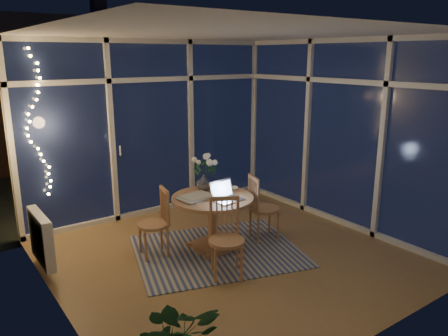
{
  "coord_description": "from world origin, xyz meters",
  "views": [
    {
      "loc": [
        -2.89,
        -3.93,
        2.37
      ],
      "look_at": [
        0.09,
        0.25,
        1.04
      ],
      "focal_mm": 35.0,
      "sensor_mm": 36.0,
      "label": 1
    }
  ],
  "objects_px": {
    "dining_table": "(213,223)",
    "flower_vase": "(204,182)",
    "laptop": "(228,191)",
    "chair_right": "(264,207)",
    "chair_front": "(227,239)",
    "chair_left": "(153,223)"
  },
  "relations": [
    {
      "from": "dining_table",
      "to": "flower_vase",
      "type": "bearing_deg",
      "value": 77.8
    },
    {
      "from": "laptop",
      "to": "flower_vase",
      "type": "height_order",
      "value": "laptop"
    },
    {
      "from": "chair_right",
      "to": "laptop",
      "type": "distance_m",
      "value": 0.76
    },
    {
      "from": "chair_right",
      "to": "dining_table",
      "type": "bearing_deg",
      "value": 96.43
    },
    {
      "from": "chair_right",
      "to": "chair_front",
      "type": "distance_m",
      "value": 1.15
    },
    {
      "from": "dining_table",
      "to": "chair_front",
      "type": "distance_m",
      "value": 0.75
    },
    {
      "from": "chair_front",
      "to": "laptop",
      "type": "xyz_separation_m",
      "value": [
        0.35,
        0.45,
        0.37
      ]
    },
    {
      "from": "chair_front",
      "to": "chair_right",
      "type": "bearing_deg",
      "value": 55.73
    },
    {
      "from": "chair_left",
      "to": "chair_right",
      "type": "distance_m",
      "value": 1.47
    },
    {
      "from": "dining_table",
      "to": "laptop",
      "type": "xyz_separation_m",
      "value": [
        0.07,
        -0.23,
        0.47
      ]
    },
    {
      "from": "dining_table",
      "to": "laptop",
      "type": "distance_m",
      "value": 0.53
    },
    {
      "from": "chair_left",
      "to": "flower_vase",
      "type": "height_order",
      "value": "flower_vase"
    },
    {
      "from": "chair_left",
      "to": "flower_vase",
      "type": "distance_m",
      "value": 0.84
    },
    {
      "from": "dining_table",
      "to": "chair_right",
      "type": "relative_size",
      "value": 1.13
    },
    {
      "from": "dining_table",
      "to": "chair_left",
      "type": "relative_size",
      "value": 1.19
    },
    {
      "from": "chair_front",
      "to": "flower_vase",
      "type": "relative_size",
      "value": 4.25
    },
    {
      "from": "dining_table",
      "to": "laptop",
      "type": "height_order",
      "value": "laptop"
    },
    {
      "from": "flower_vase",
      "to": "laptop",
      "type": "bearing_deg",
      "value": -89.15
    },
    {
      "from": "chair_left",
      "to": "chair_right",
      "type": "bearing_deg",
      "value": 85.75
    },
    {
      "from": "flower_vase",
      "to": "dining_table",
      "type": "bearing_deg",
      "value": -102.2
    },
    {
      "from": "chair_front",
      "to": "laptop",
      "type": "bearing_deg",
      "value": 79.2
    },
    {
      "from": "laptop",
      "to": "flower_vase",
      "type": "relative_size",
      "value": 1.62
    }
  ]
}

